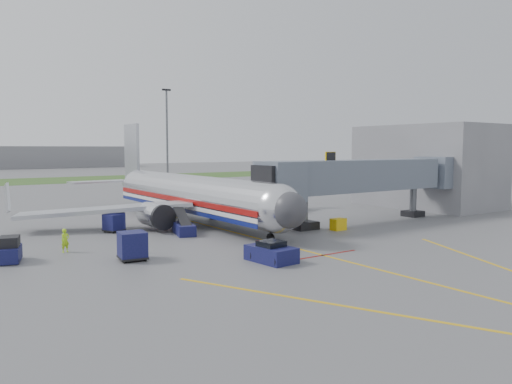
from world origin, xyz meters
TOP-DOWN VIEW (x-y plane):
  - ground at (0.00, 0.00)m, footprint 400.00×400.00m
  - grass_strip at (0.00, 90.00)m, footprint 300.00×25.00m
  - apron_markings at (0.00, -7.40)m, footprint 21.52×50.00m
  - airliner at (0.00, 15.25)m, footprint 32.10×35.67m
  - jet_bridge at (12.86, 5.00)m, footprint 25.30×4.00m
  - terminal at (30.00, 10.00)m, footprint 10.00×16.00m
  - light_mast_right at (25.00, 75.00)m, footprint 2.00×0.44m
  - pushback_tug at (-4.00, -3.50)m, footprint 2.24×3.38m
  - baggage_tug at (-17.72, 5.87)m, footprint 1.80×2.59m
  - baggage_cart_a at (-8.44, 13.35)m, footprint 1.87×1.87m
  - baggage_cart_b at (-11.13, 1.93)m, footprint 1.92×1.92m
  - baggage_cart_c at (-8.15, 13.69)m, footprint 1.82×1.82m
  - belt_loader at (-3.95, 9.00)m, footprint 2.29×4.45m
  - ground_power_cart at (8.17, 3.00)m, footprint 1.33×0.90m
  - ramp_worker at (-14.06, 6.96)m, footprint 0.69×0.54m

SIDE VIEW (x-z plane):
  - ground at x=0.00m, z-range 0.00..0.00m
  - apron_markings at x=0.00m, z-range 0.00..0.01m
  - grass_strip at x=0.00m, z-range 0.00..0.01m
  - ground_power_cart at x=8.17m, z-range -0.01..1.04m
  - belt_loader at x=-3.95m, z-range -0.53..1.57m
  - pushback_tug at x=-4.00m, z-range -0.11..1.23m
  - baggage_tug at x=-17.72m, z-range -0.10..1.55m
  - baggage_cart_a at x=-8.44m, z-range 0.01..1.57m
  - ramp_worker at x=-14.06m, z-range 0.00..1.65m
  - baggage_cart_c at x=-8.15m, z-range 0.02..1.65m
  - baggage_cart_b at x=-11.13m, z-range 0.02..1.86m
  - airliner at x=0.00m, z-range -2.48..7.77m
  - jet_bridge at x=12.86m, z-range 1.02..7.92m
  - terminal at x=30.00m, z-range 0.00..10.00m
  - light_mast_right at x=25.00m, z-range 0.58..20.98m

